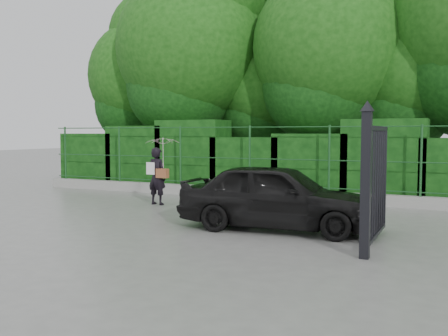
% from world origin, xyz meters
% --- Properties ---
extents(ground, '(80.00, 80.00, 0.00)m').
position_xyz_m(ground, '(0.00, 0.00, 0.00)').
color(ground, gray).
extents(kerb, '(14.00, 0.25, 0.30)m').
position_xyz_m(kerb, '(0.00, 4.50, 0.15)').
color(kerb, '#9E9E99').
rests_on(kerb, ground).
extents(fence, '(14.13, 0.06, 1.80)m').
position_xyz_m(fence, '(0.22, 4.50, 1.20)').
color(fence, '#1B4D22').
rests_on(fence, kerb).
extents(hedge, '(14.20, 1.20, 2.30)m').
position_xyz_m(hedge, '(-0.07, 5.50, 1.01)').
color(hedge, black).
rests_on(hedge, ground).
extents(trees, '(17.10, 6.15, 8.08)m').
position_xyz_m(trees, '(1.14, 7.74, 4.62)').
color(trees, black).
rests_on(trees, ground).
extents(gate, '(0.22, 2.33, 2.36)m').
position_xyz_m(gate, '(4.60, -0.72, 1.19)').
color(gate, black).
rests_on(gate, ground).
extents(woman, '(0.89, 0.91, 1.78)m').
position_xyz_m(woman, '(-1.21, 2.30, 1.18)').
color(woman, black).
rests_on(woman, ground).
extents(car, '(3.92, 1.77, 1.31)m').
position_xyz_m(car, '(2.67, 0.40, 0.65)').
color(car, black).
rests_on(car, ground).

